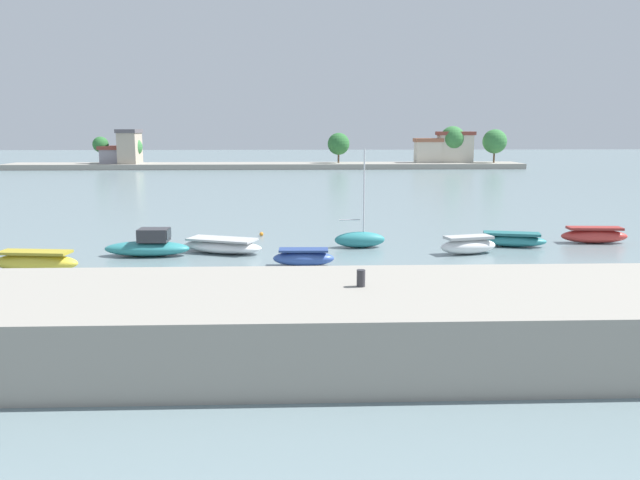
{
  "coord_description": "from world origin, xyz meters",
  "views": [
    {
      "loc": [
        5.75,
        -30.96,
        7.84
      ],
      "look_at": [
        7.2,
        7.41,
        1.07
      ],
      "focal_mm": 35.89,
      "sensor_mm": 36.0,
      "label": 1
    }
  ],
  "objects": [
    {
      "name": "mooring_buoy_1",
      "position": [
        3.2,
        15.34,
        0.15
      ],
      "size": [
        0.29,
        0.29,
        0.29
      ],
      "primitive_type": "sphere",
      "color": "orange",
      "rests_on": "ground"
    },
    {
      "name": "distant_shoreline",
      "position": [
        4.91,
        94.61,
        2.35
      ],
      "size": [
        99.53,
        8.94,
        8.13
      ],
      "color": "gray",
      "rests_on": "ground"
    },
    {
      "name": "moored_boat_3",
      "position": [
        6.16,
        4.95,
        0.48
      ],
      "size": [
        3.54,
        1.43,
        0.99
      ],
      "rotation": [
        0.0,
        0.0,
        -0.03
      ],
      "color": "#3856A8",
      "rests_on": "ground"
    },
    {
      "name": "moored_boat_1",
      "position": [
        -3.39,
        8.21,
        0.62
      ],
      "size": [
        5.28,
        1.93,
        1.71
      ],
      "rotation": [
        0.0,
        0.0,
        -0.02
      ],
      "color": "teal",
      "rests_on": "ground"
    },
    {
      "name": "mooring_bollard",
      "position": [
        7.98,
        -9.48,
        2.7
      ],
      "size": [
        0.3,
        0.3,
        0.59
      ],
      "primitive_type": "cylinder",
      "color": "#2D2D33",
      "rests_on": "seawall_embankment"
    },
    {
      "name": "moored_boat_4",
      "position": [
        9.95,
        10.54,
        0.57
      ],
      "size": [
        3.39,
        1.4,
        6.52
      ],
      "rotation": [
        0.0,
        0.0,
        0.04
      ],
      "color": "teal",
      "rests_on": "ground"
    },
    {
      "name": "ground_plane",
      "position": [
        0.0,
        0.0,
        0.0
      ],
      "size": [
        400.0,
        400.0,
        0.0
      ],
      "primitive_type": "plane",
      "color": "slate"
    },
    {
      "name": "moored_boat_0",
      "position": [
        -8.62,
        4.02,
        0.56
      ],
      "size": [
        4.97,
        2.05,
        1.16
      ],
      "rotation": [
        0.0,
        0.0,
        -0.12
      ],
      "color": "yellow",
      "rests_on": "ground"
    },
    {
      "name": "moored_boat_7",
      "position": [
        26.23,
        11.59,
        0.53
      ],
      "size": [
        4.6,
        1.66,
        1.11
      ],
      "rotation": [
        0.0,
        0.0,
        -0.08
      ],
      "color": "#C63833",
      "rests_on": "ground"
    },
    {
      "name": "moored_boat_5",
      "position": [
        16.55,
        8.1,
        0.55
      ],
      "size": [
        3.96,
        2.2,
        1.14
      ],
      "rotation": [
        0.0,
        0.0,
        0.24
      ],
      "color": "white",
      "rests_on": "ground"
    },
    {
      "name": "moored_boat_6",
      "position": [
        20.12,
        10.54,
        0.45
      ],
      "size": [
        4.73,
        2.43,
        0.94
      ],
      "rotation": [
        0.0,
        0.0,
        -0.23
      ],
      "color": "teal",
      "rests_on": "ground"
    },
    {
      "name": "seawall_embankment",
      "position": [
        0.0,
        -9.85,
        1.2
      ],
      "size": [
        65.31,
        7.6,
        2.4
      ],
      "primitive_type": "cube",
      "color": "gray",
      "rests_on": "ground"
    },
    {
      "name": "moored_boat_2",
      "position": [
        1.04,
        9.09,
        0.44
      ],
      "size": [
        5.75,
        3.8,
        0.93
      ],
      "rotation": [
        0.0,
        0.0,
        -0.35
      ],
      "color": "white",
      "rests_on": "ground"
    }
  ]
}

